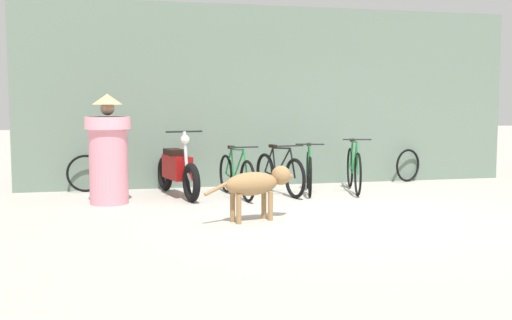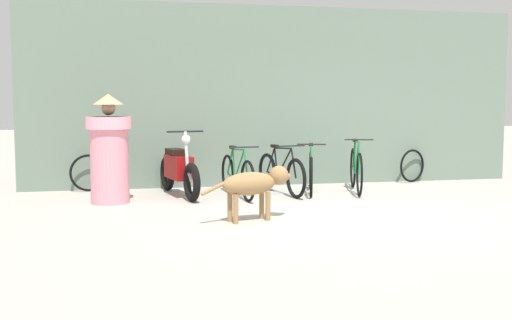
% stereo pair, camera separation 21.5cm
% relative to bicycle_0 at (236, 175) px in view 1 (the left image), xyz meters
% --- Properties ---
extents(ground_plane, '(60.00, 60.00, 0.00)m').
position_rel_bicycle_0_xyz_m(ground_plane, '(1.02, -1.78, -0.34)').
color(ground_plane, '#ADA89E').
extents(shop_wall_back, '(9.08, 0.20, 3.21)m').
position_rel_bicycle_0_xyz_m(shop_wall_back, '(1.02, 1.36, 1.26)').
color(shop_wall_back, slate).
rests_on(shop_wall_back, ground).
extents(bicycle_0, '(0.46, 1.68, 0.83)m').
position_rel_bicycle_0_xyz_m(bicycle_0, '(0.00, 0.00, 0.00)').
color(bicycle_0, black).
rests_on(bicycle_0, ground).
extents(bicycle_1, '(0.51, 1.67, 0.82)m').
position_rel_bicycle_0_xyz_m(bicycle_1, '(0.76, 0.18, -0.01)').
color(bicycle_1, black).
rests_on(bicycle_1, ground).
extents(bicycle_2, '(0.58, 1.61, 0.84)m').
position_rel_bicycle_0_xyz_m(bicycle_2, '(1.29, 0.24, 0.01)').
color(bicycle_2, black).
rests_on(bicycle_2, ground).
extents(bicycle_3, '(0.57, 1.69, 0.91)m').
position_rel_bicycle_0_xyz_m(bicycle_3, '(2.05, 0.16, 0.04)').
color(bicycle_3, black).
rests_on(bicycle_3, ground).
extents(motorcycle, '(0.62, 1.91, 1.06)m').
position_rel_bicycle_0_xyz_m(motorcycle, '(-0.89, 0.31, 0.07)').
color(motorcycle, black).
rests_on(motorcycle, ground).
extents(stray_dog, '(1.23, 0.53, 0.68)m').
position_rel_bicycle_0_xyz_m(stray_dog, '(-0.12, -1.96, 0.12)').
color(stray_dog, '#997247').
rests_on(stray_dog, ground).
extents(person_in_robes, '(0.72, 0.72, 1.61)m').
position_rel_bicycle_0_xyz_m(person_in_robes, '(-1.95, -0.20, 0.45)').
color(person_in_robes, pink).
rests_on(person_in_robes, ground).
extents(spare_tire_left, '(0.60, 0.26, 0.62)m').
position_rel_bicycle_0_xyz_m(spare_tire_left, '(3.55, 1.12, -0.03)').
color(spare_tire_left, black).
rests_on(spare_tire_left, ground).
extents(spare_tire_right, '(0.63, 0.08, 0.63)m').
position_rel_bicycle_0_xyz_m(spare_tire_right, '(-2.34, 1.12, -0.03)').
color(spare_tire_right, black).
rests_on(spare_tire_right, ground).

